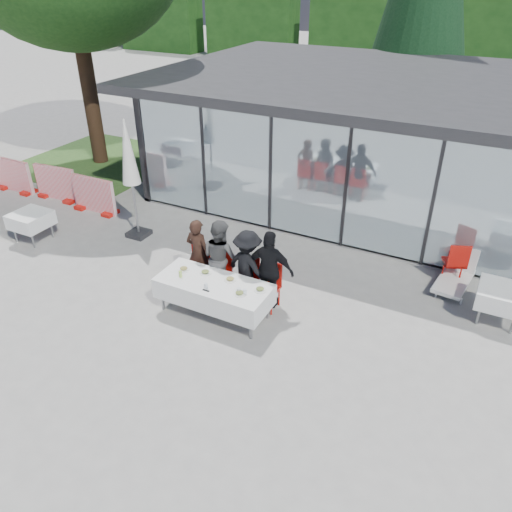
{
  "coord_description": "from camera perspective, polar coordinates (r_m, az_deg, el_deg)",
  "views": [
    {
      "loc": [
        4.09,
        -6.47,
        6.06
      ],
      "look_at": [
        0.13,
        1.2,
        0.97
      ],
      "focal_mm": 35.0,
      "sensor_mm": 36.0,
      "label": 1
    }
  ],
  "objects": [
    {
      "name": "juice_bottle",
      "position": [
        9.84,
        -8.63,
        -2.07
      ],
      "size": [
        0.06,
        0.06,
        0.13
      ],
      "primitive_type": "cylinder",
      "color": "#A4C853",
      "rests_on": "dining_table"
    },
    {
      "name": "market_umbrella",
      "position": [
        12.38,
        -14.31,
        10.49
      ],
      "size": [
        0.5,
        0.5,
        3.0
      ],
      "color": "black",
      "rests_on": "ground"
    },
    {
      "name": "dining_table",
      "position": [
        9.77,
        -4.84,
        -4.03
      ],
      "size": [
        2.26,
        0.96,
        0.75
      ],
      "color": "white",
      "rests_on": "ground"
    },
    {
      "name": "construction_barriers",
      "position": [
        17.01,
        -25.76,
        8.18
      ],
      "size": [
        7.8,
        0.6,
        1.0
      ],
      "color": "red",
      "rests_on": "ground"
    },
    {
      "name": "diner_chair_b",
      "position": [
        10.43,
        -4.1,
        -1.52
      ],
      "size": [
        0.44,
        0.44,
        0.97
      ],
      "color": "#B6130C",
      "rests_on": "ground"
    },
    {
      "name": "plate_b",
      "position": [
        9.91,
        -5.81,
        -1.84
      ],
      "size": [
        0.23,
        0.23,
        0.07
      ],
      "color": "white",
      "rests_on": "dining_table"
    },
    {
      "name": "lounger",
      "position": [
        11.6,
        21.92,
        -1.94
      ],
      "size": [
        0.76,
        1.39,
        0.72
      ],
      "color": "silver",
      "rests_on": "ground"
    },
    {
      "name": "diner_c",
      "position": [
        10.03,
        -0.96,
        -1.2
      ],
      "size": [
        1.23,
        1.23,
        1.57
      ],
      "primitive_type": "imported",
      "rotation": [
        0.0,
        0.0,
        2.89
      ],
      "color": "black",
      "rests_on": "ground"
    },
    {
      "name": "folded_eyeglasses",
      "position": [
        9.41,
        -5.74,
        -3.94
      ],
      "size": [
        0.14,
        0.03,
        0.01
      ],
      "primitive_type": "cube",
      "color": "black",
      "rests_on": "dining_table"
    },
    {
      "name": "diner_d",
      "position": [
        9.82,
        1.59,
        -1.61
      ],
      "size": [
        1.08,
        1.08,
        1.68
      ],
      "primitive_type": "imported",
      "rotation": [
        0.0,
        0.0,
        3.24
      ],
      "color": "black",
      "rests_on": "ground"
    },
    {
      "name": "treeline",
      "position": [
        35.22,
        18.65,
        22.84
      ],
      "size": [
        62.5,
        2.0,
        4.4
      ],
      "color": "#133410",
      "rests_on": "ground"
    },
    {
      "name": "drinking_glasses",
      "position": [
        9.34,
        -3.03,
        -3.81
      ],
      "size": [
        0.82,
        0.23,
        0.1
      ],
      "color": "silver",
      "rests_on": "dining_table"
    },
    {
      "name": "ground",
      "position": [
        9.77,
        -3.95,
        -7.91
      ],
      "size": [
        90.0,
        90.0,
        0.0
      ],
      "primitive_type": "plane",
      "color": "gray",
      "rests_on": "ground"
    },
    {
      "name": "plate_extra",
      "position": [
        9.26,
        -1.89,
        -4.26
      ],
      "size": [
        0.23,
        0.23,
        0.07
      ],
      "color": "white",
      "rests_on": "dining_table"
    },
    {
      "name": "diner_a",
      "position": [
        10.57,
        -6.62,
        0.33
      ],
      "size": [
        0.59,
        0.59,
        1.56
      ],
      "primitive_type": "imported",
      "rotation": [
        0.0,
        0.0,
        3.1
      ],
      "color": "#321E16",
      "rests_on": "ground"
    },
    {
      "name": "diner_chair_c",
      "position": [
        10.16,
        -0.98,
        -2.41
      ],
      "size": [
        0.44,
        0.44,
        0.97
      ],
      "color": "#B6130C",
      "rests_on": "ground"
    },
    {
      "name": "plate_c",
      "position": [
        9.66,
        -2.98,
        -2.66
      ],
      "size": [
        0.23,
        0.23,
        0.07
      ],
      "color": "white",
      "rests_on": "dining_table"
    },
    {
      "name": "plate_d",
      "position": [
        9.36,
        0.47,
        -3.83
      ],
      "size": [
        0.23,
        0.23,
        0.07
      ],
      "color": "white",
      "rests_on": "dining_table"
    },
    {
      "name": "diner_chair_a",
      "position": [
        10.68,
        -6.59,
        -0.81
      ],
      "size": [
        0.44,
        0.44,
        0.97
      ],
      "color": "#B6130C",
      "rests_on": "ground"
    },
    {
      "name": "diner_chair_d",
      "position": [
        9.97,
        1.53,
        -3.12
      ],
      "size": [
        0.44,
        0.44,
        0.97
      ],
      "color": "#B6130C",
      "rests_on": "ground"
    },
    {
      "name": "pavilion",
      "position": [
        15.3,
        19.1,
        14.1
      ],
      "size": [
        14.8,
        8.8,
        3.44
      ],
      "color": "gray",
      "rests_on": "ground"
    },
    {
      "name": "spare_chair_b",
      "position": [
        11.51,
        21.9,
        -0.56
      ],
      "size": [
        0.58,
        0.58,
        0.97
      ],
      "color": "#B6130C",
      "rests_on": "ground"
    },
    {
      "name": "spare_table_left",
      "position": [
        13.59,
        -24.34,
        3.79
      ],
      "size": [
        0.86,
        0.86,
        0.74
      ],
      "color": "white",
      "rests_on": "ground"
    },
    {
      "name": "spare_table_right",
      "position": [
        10.64,
        26.21,
        -4.19
      ],
      "size": [
        0.86,
        0.86,
        0.74
      ],
      "color": "white",
      "rests_on": "ground"
    },
    {
      "name": "grass_patch",
      "position": [
        18.73,
        -17.29,
        10.32
      ],
      "size": [
        5.0,
        5.0,
        0.02
      ],
      "primitive_type": "cube",
      "color": "#385926",
      "rests_on": "ground"
    },
    {
      "name": "diner_b",
      "position": [
        10.29,
        -4.12,
        -0.1
      ],
      "size": [
        1.02,
        1.02,
        1.66
      ],
      "primitive_type": "imported",
      "rotation": [
        0.0,
        0.0,
        2.83
      ],
      "color": "#515151",
      "rests_on": "ground"
    },
    {
      "name": "plate_a",
      "position": [
        10.07,
        -8.26,
        -1.46
      ],
      "size": [
        0.23,
        0.23,
        0.07
      ],
      "color": "white",
      "rests_on": "dining_table"
    }
  ]
}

